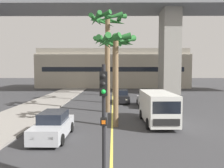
{
  "coord_description": "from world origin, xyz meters",
  "views": [
    {
      "loc": [
        0.08,
        0.04,
        4.02
      ],
      "look_at": [
        0.0,
        14.0,
        3.12
      ],
      "focal_mm": 34.58,
      "sensor_mm": 36.0,
      "label": 1
    }
  ],
  "objects_px": {
    "car_queue_front": "(122,97)",
    "car_queue_third": "(146,100)",
    "palm_tree_farthest_median": "(116,50)",
    "delivery_van": "(158,107)",
    "palm_tree_near_median": "(114,54)",
    "palm_tree_mid_median": "(106,48)",
    "car_queue_second": "(53,126)",
    "palm_tree_far_median": "(107,33)",
    "traffic_light_median_near": "(104,111)"
  },
  "relations": [
    {
      "from": "palm_tree_farthest_median",
      "to": "palm_tree_near_median",
      "type": "bearing_deg",
      "value": 90.19
    },
    {
      "from": "traffic_light_median_near",
      "to": "palm_tree_mid_median",
      "type": "height_order",
      "value": "palm_tree_mid_median"
    },
    {
      "from": "palm_tree_near_median",
      "to": "palm_tree_mid_median",
      "type": "relative_size",
      "value": 1.03
    },
    {
      "from": "car_queue_front",
      "to": "car_queue_second",
      "type": "distance_m",
      "value": 14.83
    },
    {
      "from": "car_queue_front",
      "to": "car_queue_third",
      "type": "relative_size",
      "value": 1.0
    },
    {
      "from": "palm_tree_near_median",
      "to": "car_queue_second",
      "type": "bearing_deg",
      "value": -99.87
    },
    {
      "from": "car_queue_front",
      "to": "palm_tree_farthest_median",
      "type": "xyz_separation_m",
      "value": [
        -0.9,
        -11.48,
        4.72
      ]
    },
    {
      "from": "palm_tree_mid_median",
      "to": "palm_tree_farthest_median",
      "type": "relative_size",
      "value": 1.24
    },
    {
      "from": "car_queue_third",
      "to": "traffic_light_median_near",
      "type": "xyz_separation_m",
      "value": [
        -3.97,
        -17.08,
        1.99
      ]
    },
    {
      "from": "car_queue_front",
      "to": "car_queue_third",
      "type": "distance_m",
      "value": 3.81
    },
    {
      "from": "car_queue_second",
      "to": "delivery_van",
      "type": "xyz_separation_m",
      "value": [
        6.88,
        3.46,
        0.57
      ]
    },
    {
      "from": "car_queue_third",
      "to": "palm_tree_near_median",
      "type": "xyz_separation_m",
      "value": [
        -3.55,
        9.8,
        5.86
      ]
    },
    {
      "from": "car_queue_front",
      "to": "palm_tree_near_median",
      "type": "bearing_deg",
      "value": 97.8
    },
    {
      "from": "delivery_van",
      "to": "palm_tree_mid_median",
      "type": "height_order",
      "value": "palm_tree_mid_median"
    },
    {
      "from": "palm_tree_far_median",
      "to": "car_queue_front",
      "type": "bearing_deg",
      "value": 75.23
    },
    {
      "from": "car_queue_second",
      "to": "palm_tree_mid_median",
      "type": "distance_m",
      "value": 15.42
    },
    {
      "from": "car_queue_front",
      "to": "car_queue_second",
      "type": "relative_size",
      "value": 1.0
    },
    {
      "from": "delivery_van",
      "to": "palm_tree_near_median",
      "type": "relative_size",
      "value": 0.62
    },
    {
      "from": "palm_tree_near_median",
      "to": "palm_tree_mid_median",
      "type": "distance_m",
      "value": 7.2
    },
    {
      "from": "traffic_light_median_near",
      "to": "palm_tree_far_median",
      "type": "relative_size",
      "value": 0.45
    },
    {
      "from": "car_queue_second",
      "to": "palm_tree_far_median",
      "type": "height_order",
      "value": "palm_tree_far_median"
    },
    {
      "from": "palm_tree_mid_median",
      "to": "delivery_van",
      "type": "bearing_deg",
      "value": -68.43
    },
    {
      "from": "car_queue_third",
      "to": "palm_tree_farthest_median",
      "type": "xyz_separation_m",
      "value": [
        -3.49,
        -8.69,
        4.72
      ]
    },
    {
      "from": "palm_tree_near_median",
      "to": "car_queue_third",
      "type": "bearing_deg",
      "value": -70.08
    },
    {
      "from": "delivery_van",
      "to": "palm_tree_far_median",
      "type": "bearing_deg",
      "value": 130.59
    },
    {
      "from": "palm_tree_far_median",
      "to": "traffic_light_median_near",
      "type": "bearing_deg",
      "value": -89.0
    },
    {
      "from": "car_queue_second",
      "to": "palm_tree_farthest_median",
      "type": "height_order",
      "value": "palm_tree_farthest_median"
    },
    {
      "from": "car_queue_second",
      "to": "traffic_light_median_near",
      "type": "relative_size",
      "value": 0.98
    },
    {
      "from": "car_queue_third",
      "to": "palm_tree_near_median",
      "type": "height_order",
      "value": "palm_tree_near_median"
    },
    {
      "from": "car_queue_third",
      "to": "palm_tree_mid_median",
      "type": "height_order",
      "value": "palm_tree_mid_median"
    },
    {
      "from": "traffic_light_median_near",
      "to": "palm_tree_near_median",
      "type": "height_order",
      "value": "palm_tree_near_median"
    },
    {
      "from": "car_queue_third",
      "to": "traffic_light_median_near",
      "type": "bearing_deg",
      "value": -103.07
    },
    {
      "from": "palm_tree_mid_median",
      "to": "palm_tree_far_median",
      "type": "relative_size",
      "value": 0.88
    },
    {
      "from": "traffic_light_median_near",
      "to": "palm_tree_mid_median",
      "type": "distance_m",
      "value": 20.15
    },
    {
      "from": "delivery_van",
      "to": "palm_tree_farthest_median",
      "type": "xyz_separation_m",
      "value": [
        -3.15,
        -0.85,
        4.16
      ]
    },
    {
      "from": "car_queue_front",
      "to": "delivery_van",
      "type": "height_order",
      "value": "delivery_van"
    },
    {
      "from": "palm_tree_far_median",
      "to": "car_queue_third",
      "type": "bearing_deg",
      "value": 38.36
    },
    {
      "from": "palm_tree_mid_median",
      "to": "palm_tree_far_median",
      "type": "bearing_deg",
      "value": -87.24
    },
    {
      "from": "car_queue_second",
      "to": "palm_tree_far_median",
      "type": "xyz_separation_m",
      "value": [
        3.02,
        7.96,
        6.77
      ]
    },
    {
      "from": "palm_tree_near_median",
      "to": "palm_tree_mid_median",
      "type": "bearing_deg",
      "value": -97.52
    },
    {
      "from": "car_queue_second",
      "to": "palm_tree_mid_median",
      "type": "bearing_deg",
      "value": 78.94
    },
    {
      "from": "palm_tree_mid_median",
      "to": "car_queue_second",
      "type": "bearing_deg",
      "value": -101.06
    },
    {
      "from": "palm_tree_farthest_median",
      "to": "car_queue_third",
      "type": "bearing_deg",
      "value": 68.11
    },
    {
      "from": "delivery_van",
      "to": "car_queue_second",
      "type": "bearing_deg",
      "value": -153.31
    },
    {
      "from": "palm_tree_mid_median",
      "to": "palm_tree_farthest_median",
      "type": "bearing_deg",
      "value": -84.95
    },
    {
      "from": "delivery_van",
      "to": "car_queue_front",
      "type": "bearing_deg",
      "value": 101.94
    },
    {
      "from": "traffic_light_median_near",
      "to": "delivery_van",
      "type": "bearing_deg",
      "value": 68.62
    },
    {
      "from": "car_queue_third",
      "to": "palm_tree_near_median",
      "type": "bearing_deg",
      "value": 109.92
    },
    {
      "from": "car_queue_second",
      "to": "palm_tree_farthest_median",
      "type": "xyz_separation_m",
      "value": [
        3.73,
        2.61,
        4.72
      ]
    },
    {
      "from": "car_queue_front",
      "to": "car_queue_third",
      "type": "xyz_separation_m",
      "value": [
        2.59,
        -2.79,
        0.0
      ]
    }
  ]
}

